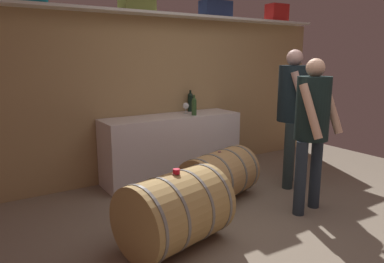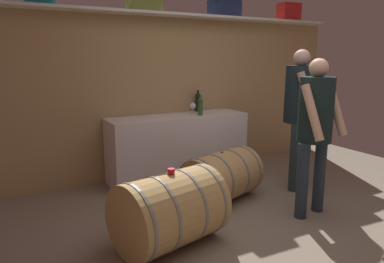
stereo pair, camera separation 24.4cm
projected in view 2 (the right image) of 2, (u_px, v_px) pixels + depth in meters
name	position (u px, v px, depth m)	size (l,w,h in m)	color
ground_plane	(248.00, 209.00, 3.88)	(6.31, 7.46, 0.02)	gray
back_wall_panel	(181.00, 97.00, 5.04)	(5.11, 0.10, 2.12)	tan
high_shelf_board	(186.00, 16.00, 4.69)	(4.70, 0.40, 0.03)	silver
toolcase_olive	(144.00, 3.00, 4.39)	(0.39, 0.29, 0.20)	olive
toolcase_navy	(224.00, 9.00, 4.95)	(0.42, 0.24, 0.22)	navy
toolcase_red	(289.00, 12.00, 5.50)	(0.32, 0.22, 0.26)	red
work_cabinet	(178.00, 147.00, 4.78)	(1.86, 0.54, 0.86)	silver
wine_bottle_green	(200.00, 106.00, 4.69)	(0.07, 0.07, 0.27)	#32562B
wine_bottle_dark	(198.00, 102.00, 5.03)	(0.08, 0.08, 0.30)	black
wine_glass	(193.00, 106.00, 4.85)	(0.09, 0.09, 0.15)	white
wine_barrel_near	(170.00, 210.00, 3.06)	(1.01, 0.82, 0.65)	tan
wine_barrel_far	(222.00, 176.00, 4.05)	(1.01, 0.79, 0.57)	tan
tasting_cup	(171.00, 171.00, 3.00)	(0.06, 0.06, 0.04)	red
winemaker_pouring	(300.00, 105.00, 4.32)	(0.52, 0.52, 1.70)	#263437
visitor_tasting	(316.00, 122.00, 3.54)	(0.50, 0.43, 1.59)	#26313F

